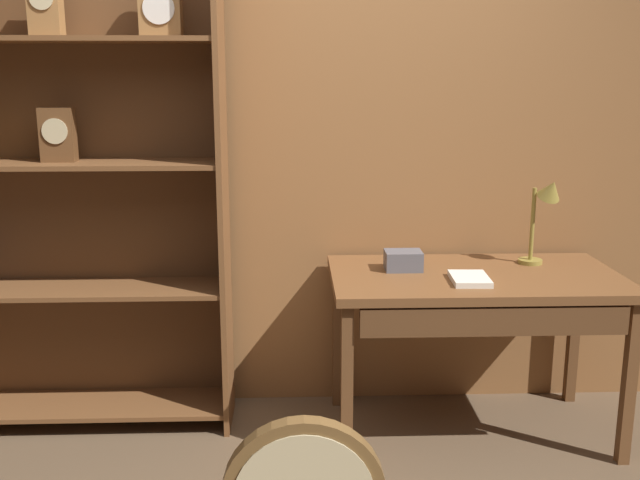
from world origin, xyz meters
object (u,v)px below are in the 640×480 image
Objects in this scene: open_repair_manual at (470,279)px; bookshelf at (60,186)px; desk_lamp at (545,207)px; workbench at (476,293)px; toolbox_small at (403,260)px.

bookshelf is at bearing 172.31° from open_repair_manual.
open_repair_manual is (-0.41, -0.27, -0.27)m from desk_lamp.
desk_lamp reaches higher than workbench.
desk_lamp is at bearing 35.78° from open_repair_manual.
toolbox_small is (-0.32, 0.10, 0.13)m from workbench.
toolbox_small is (1.58, -0.12, -0.34)m from bookshelf.
desk_lamp is at bearing 5.03° from toolbox_small.
workbench is at bearing -155.00° from desk_lamp.
workbench is at bearing -6.86° from bookshelf.
open_repair_manual reaches higher than workbench.
toolbox_small reaches higher than open_repair_manual.
toolbox_small is 0.77× the size of open_repair_manual.
workbench is 7.76× the size of toolbox_small.
bookshelf reaches higher than toolbox_small.
bookshelf reaches higher than open_repair_manual.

